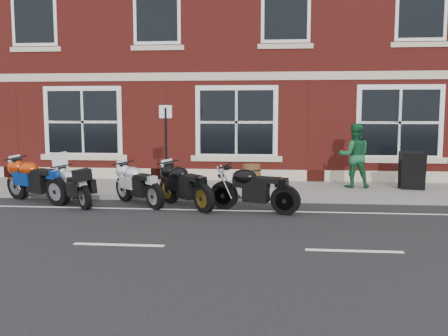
{
  "coord_description": "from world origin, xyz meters",
  "views": [
    {
      "loc": [
        2.63,
        -11.22,
        2.29
      ],
      "look_at": [
        1.39,
        1.6,
        0.84
      ],
      "focal_mm": 40.0,
      "sensor_mm": 36.0,
      "label": 1
    }
  ],
  "objects_px": {
    "moto_sport_red": "(36,179)",
    "moto_naked_black": "(253,187)",
    "barrel_planter": "(252,175)",
    "parking_sign": "(166,143)",
    "moto_touring_silver": "(74,184)",
    "a_board_sign": "(412,171)",
    "pedestrian_right": "(354,156)",
    "moto_sport_silver": "(139,183)",
    "moto_sport_black": "(186,184)"
  },
  "relations": [
    {
      "from": "moto_naked_black",
      "to": "a_board_sign",
      "type": "xyz_separation_m",
      "value": [
        4.34,
        2.95,
        0.09
      ]
    },
    {
      "from": "moto_sport_red",
      "to": "barrel_planter",
      "type": "xyz_separation_m",
      "value": [
        5.38,
        2.7,
        -0.16
      ]
    },
    {
      "from": "moto_sport_black",
      "to": "a_board_sign",
      "type": "height_order",
      "value": "a_board_sign"
    },
    {
      "from": "moto_touring_silver",
      "to": "moto_naked_black",
      "type": "height_order",
      "value": "moto_touring_silver"
    },
    {
      "from": "pedestrian_right",
      "to": "parking_sign",
      "type": "relative_size",
      "value": 0.79
    },
    {
      "from": "parking_sign",
      "to": "moto_sport_black",
      "type": "bearing_deg",
      "value": -80.15
    },
    {
      "from": "moto_sport_red",
      "to": "moto_naked_black",
      "type": "xyz_separation_m",
      "value": [
        5.55,
        -0.73,
        -0.03
      ]
    },
    {
      "from": "moto_sport_red",
      "to": "moto_sport_silver",
      "type": "xyz_separation_m",
      "value": [
        2.71,
        -0.14,
        -0.05
      ]
    },
    {
      "from": "moto_sport_black",
      "to": "parking_sign",
      "type": "relative_size",
      "value": 0.73
    },
    {
      "from": "moto_touring_silver",
      "to": "parking_sign",
      "type": "bearing_deg",
      "value": -17.66
    },
    {
      "from": "pedestrian_right",
      "to": "barrel_planter",
      "type": "distance_m",
      "value": 3.03
    },
    {
      "from": "moto_sport_silver",
      "to": "parking_sign",
      "type": "bearing_deg",
      "value": 12.83
    },
    {
      "from": "barrel_planter",
      "to": "moto_sport_black",
      "type": "bearing_deg",
      "value": -115.47
    },
    {
      "from": "moto_naked_black",
      "to": "barrel_planter",
      "type": "height_order",
      "value": "moto_naked_black"
    },
    {
      "from": "moto_sport_black",
      "to": "pedestrian_right",
      "type": "bearing_deg",
      "value": -9.8
    },
    {
      "from": "moto_sport_red",
      "to": "parking_sign",
      "type": "bearing_deg",
      "value": -50.13
    },
    {
      "from": "moto_sport_red",
      "to": "a_board_sign",
      "type": "xyz_separation_m",
      "value": [
        9.89,
        2.22,
        0.06
      ]
    },
    {
      "from": "moto_sport_silver",
      "to": "pedestrian_right",
      "type": "xyz_separation_m",
      "value": [
        5.63,
        2.64,
        0.5
      ]
    },
    {
      "from": "a_board_sign",
      "to": "barrel_planter",
      "type": "height_order",
      "value": "a_board_sign"
    },
    {
      "from": "moto_naked_black",
      "to": "barrel_planter",
      "type": "relative_size",
      "value": 3.39
    },
    {
      "from": "pedestrian_right",
      "to": "parking_sign",
      "type": "height_order",
      "value": "parking_sign"
    },
    {
      "from": "moto_sport_red",
      "to": "barrel_planter",
      "type": "distance_m",
      "value": 6.03
    },
    {
      "from": "moto_touring_silver",
      "to": "parking_sign",
      "type": "relative_size",
      "value": 0.64
    },
    {
      "from": "moto_sport_red",
      "to": "moto_naked_black",
      "type": "distance_m",
      "value": 5.59
    },
    {
      "from": "moto_touring_silver",
      "to": "moto_sport_silver",
      "type": "relative_size",
      "value": 0.94
    },
    {
      "from": "moto_sport_silver",
      "to": "moto_touring_silver",
      "type": "bearing_deg",
      "value": 140.59
    },
    {
      "from": "pedestrian_right",
      "to": "barrel_planter",
      "type": "bearing_deg",
      "value": -4.46
    },
    {
      "from": "moto_naked_black",
      "to": "parking_sign",
      "type": "bearing_deg",
      "value": 79.56
    },
    {
      "from": "moto_touring_silver",
      "to": "pedestrian_right",
      "type": "xyz_separation_m",
      "value": [
        7.23,
        2.81,
        0.52
      ]
    },
    {
      "from": "moto_naked_black",
      "to": "barrel_planter",
      "type": "distance_m",
      "value": 3.44
    },
    {
      "from": "moto_naked_black",
      "to": "parking_sign",
      "type": "height_order",
      "value": "parking_sign"
    },
    {
      "from": "moto_touring_silver",
      "to": "barrel_planter",
      "type": "relative_size",
      "value": 2.41
    },
    {
      "from": "moto_touring_silver",
      "to": "a_board_sign",
      "type": "relative_size",
      "value": 1.4
    },
    {
      "from": "pedestrian_right",
      "to": "barrel_planter",
      "type": "xyz_separation_m",
      "value": [
        -2.96,
        0.21,
        -0.61
      ]
    },
    {
      "from": "moto_sport_black",
      "to": "barrel_planter",
      "type": "distance_m",
      "value": 3.41
    },
    {
      "from": "parking_sign",
      "to": "pedestrian_right",
      "type": "bearing_deg",
      "value": -4.13
    },
    {
      "from": "moto_sport_red",
      "to": "moto_sport_black",
      "type": "xyz_separation_m",
      "value": [
        3.92,
        -0.37,
        -0.03
      ]
    },
    {
      "from": "parking_sign",
      "to": "moto_sport_silver",
      "type": "bearing_deg",
      "value": -145.03
    },
    {
      "from": "moto_sport_black",
      "to": "moto_sport_silver",
      "type": "xyz_separation_m",
      "value": [
        -1.21,
        0.23,
        -0.03
      ]
    },
    {
      "from": "moto_sport_silver",
      "to": "a_board_sign",
      "type": "bearing_deg",
      "value": -27.46
    },
    {
      "from": "moto_sport_black",
      "to": "barrel_planter",
      "type": "xyz_separation_m",
      "value": [
        1.46,
        3.07,
        -0.14
      ]
    },
    {
      "from": "moto_sport_red",
      "to": "a_board_sign",
      "type": "distance_m",
      "value": 10.13
    },
    {
      "from": "moto_sport_black",
      "to": "pedestrian_right",
      "type": "distance_m",
      "value": 5.29
    },
    {
      "from": "moto_sport_silver",
      "to": "moto_sport_black",
      "type": "bearing_deg",
      "value": -56.33
    },
    {
      "from": "moto_touring_silver",
      "to": "moto_naked_black",
      "type": "xyz_separation_m",
      "value": [
        4.44,
        -0.41,
        0.05
      ]
    },
    {
      "from": "moto_sport_black",
      "to": "moto_sport_silver",
      "type": "relative_size",
      "value": 1.07
    },
    {
      "from": "moto_naked_black",
      "to": "barrel_planter",
      "type": "bearing_deg",
      "value": 23.73
    },
    {
      "from": "a_board_sign",
      "to": "moto_sport_silver",
      "type": "bearing_deg",
      "value": -150.78
    },
    {
      "from": "moto_sport_black",
      "to": "moto_naked_black",
      "type": "xyz_separation_m",
      "value": [
        1.63,
        -0.36,
        0.0
      ]
    },
    {
      "from": "pedestrian_right",
      "to": "moto_sport_black",
      "type": "bearing_deg",
      "value": 32.5
    }
  ]
}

